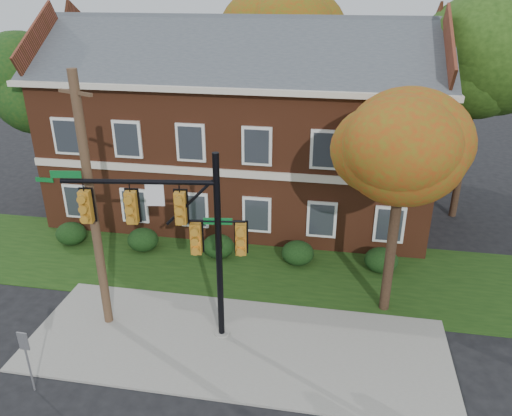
% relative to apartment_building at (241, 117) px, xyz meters
% --- Properties ---
extents(ground, '(120.00, 120.00, 0.00)m').
position_rel_apartment_building_xyz_m(ground, '(2.00, -11.95, -4.99)').
color(ground, black).
rests_on(ground, ground).
extents(sidewalk, '(14.00, 5.00, 0.08)m').
position_rel_apartment_building_xyz_m(sidewalk, '(2.00, -10.95, -4.95)').
color(sidewalk, gray).
rests_on(sidewalk, ground).
extents(grass_strip, '(30.00, 6.00, 0.04)m').
position_rel_apartment_building_xyz_m(grass_strip, '(2.00, -5.95, -4.97)').
color(grass_strip, '#193811').
rests_on(grass_strip, ground).
extents(apartment_building, '(18.80, 8.80, 9.74)m').
position_rel_apartment_building_xyz_m(apartment_building, '(0.00, 0.00, 0.00)').
color(apartment_building, brown).
rests_on(apartment_building, ground).
extents(hedge_far_left, '(1.40, 1.26, 1.05)m').
position_rel_apartment_building_xyz_m(hedge_far_left, '(-7.00, -5.25, -4.46)').
color(hedge_far_left, black).
rests_on(hedge_far_left, ground).
extents(hedge_left, '(1.40, 1.26, 1.05)m').
position_rel_apartment_building_xyz_m(hedge_left, '(-3.50, -5.25, -4.46)').
color(hedge_left, black).
rests_on(hedge_left, ground).
extents(hedge_center, '(1.40, 1.26, 1.05)m').
position_rel_apartment_building_xyz_m(hedge_center, '(0.00, -5.25, -4.46)').
color(hedge_center, black).
rests_on(hedge_center, ground).
extents(hedge_right, '(1.40, 1.26, 1.05)m').
position_rel_apartment_building_xyz_m(hedge_right, '(3.50, -5.25, -4.46)').
color(hedge_right, black).
rests_on(hedge_right, ground).
extents(hedge_far_right, '(1.40, 1.26, 1.05)m').
position_rel_apartment_building_xyz_m(hedge_far_right, '(7.00, -5.25, -4.46)').
color(hedge_far_right, black).
rests_on(hedge_far_right, ground).
extents(tree_near_right, '(4.50, 4.25, 8.58)m').
position_rel_apartment_building_xyz_m(tree_near_right, '(7.22, -8.09, 1.68)').
color(tree_near_right, black).
rests_on(tree_near_right, ground).
extents(tree_left_rear, '(5.40, 5.10, 8.88)m').
position_rel_apartment_building_xyz_m(tree_left_rear, '(-9.73, -1.12, 1.69)').
color(tree_left_rear, black).
rests_on(tree_left_rear, ground).
extents(tree_right_rear, '(6.30, 5.95, 10.62)m').
position_rel_apartment_building_xyz_m(tree_right_rear, '(11.31, 0.86, 3.13)').
color(tree_right_rear, black).
rests_on(tree_right_rear, ground).
extents(tree_far_rear, '(6.84, 6.46, 11.52)m').
position_rel_apartment_building_xyz_m(tree_far_rear, '(1.34, 7.84, 3.86)').
color(tree_far_rear, black).
rests_on(tree_far_rear, ground).
extents(traffic_signal, '(5.88, 0.99, 6.60)m').
position_rel_apartment_building_xyz_m(traffic_signal, '(0.24, -10.70, -0.89)').
color(traffic_signal, gray).
rests_on(traffic_signal, ground).
extents(utility_pole, '(1.32, 0.61, 8.87)m').
position_rel_apartment_building_xyz_m(utility_pole, '(-2.74, -10.50, -0.49)').
color(utility_pole, '#4E3924').
rests_on(utility_pole, ground).
extents(sign_post, '(0.31, 0.06, 2.12)m').
position_rel_apartment_building_xyz_m(sign_post, '(-3.50, -13.95, -3.55)').
color(sign_post, slate).
rests_on(sign_post, ground).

